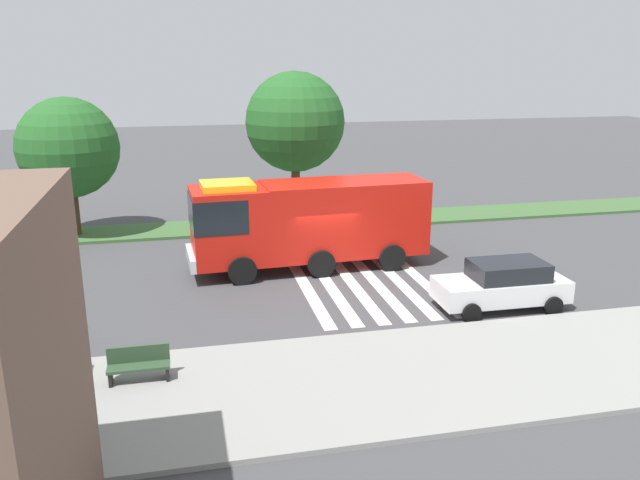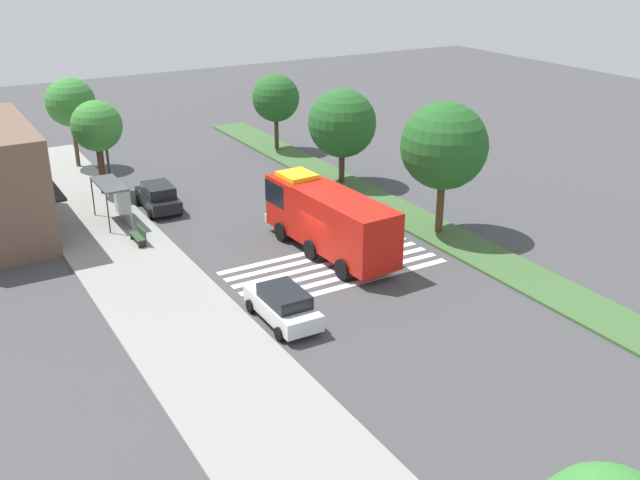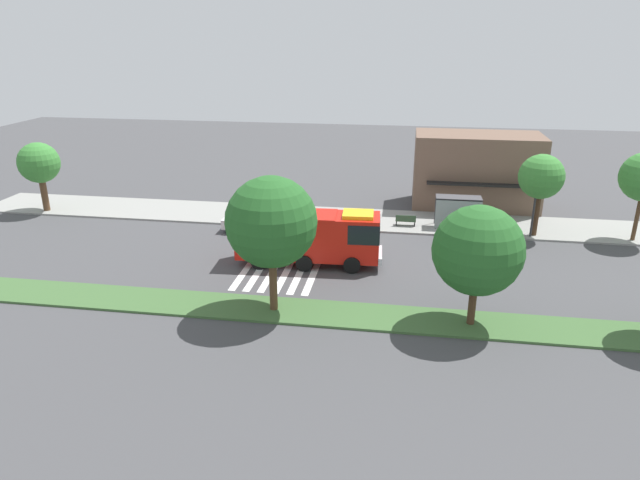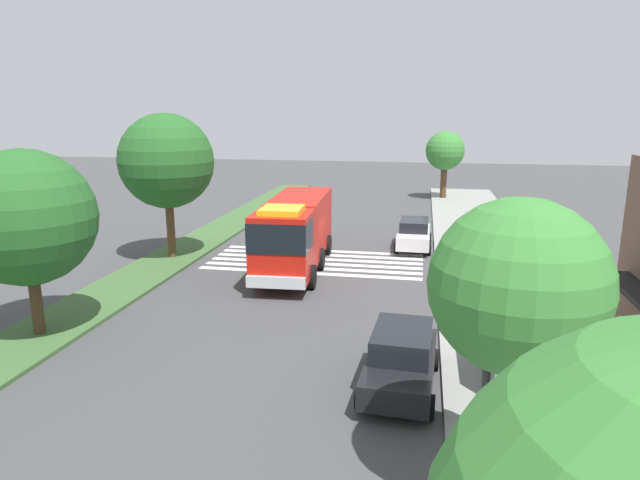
{
  "view_description": "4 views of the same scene",
  "coord_description": "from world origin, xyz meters",
  "px_view_note": "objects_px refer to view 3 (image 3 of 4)",
  "views": [
    {
      "loc": [
        5.45,
        23.64,
        8.29
      ],
      "look_at": [
        0.18,
        0.0,
        1.36
      ],
      "focal_mm": 35.76,
      "sensor_mm": 36.0,
      "label": 1
    },
    {
      "loc": [
        -31.11,
        18.34,
        16.15
      ],
      "look_at": [
        -0.21,
        0.25,
        1.23
      ],
      "focal_mm": 41.32,
      "sensor_mm": 36.0,
      "label": 2
    },
    {
      "loc": [
        6.61,
        -34.97,
        14.67
      ],
      "look_at": [
        1.02,
        0.64,
        1.24
      ],
      "focal_mm": 31.43,
      "sensor_mm": 36.0,
      "label": 3
    },
    {
      "loc": [
        26.63,
        5.43,
        7.83
      ],
      "look_at": [
        1.18,
        0.67,
        1.74
      ],
      "focal_mm": 31.07,
      "sensor_mm": 36.0,
      "label": 4
    }
  ],
  "objects_px": {
    "bus_stop_shelter": "(458,207)",
    "median_tree_west": "(478,251)",
    "parked_car_mid": "(474,232)",
    "bench_near_shelter": "(406,220)",
    "street_lamp": "(536,192)",
    "sidewalk_tree_center": "(541,177)",
    "parked_car_west": "(251,221)",
    "fire_truck": "(313,235)",
    "sidewalk_tree_far_west": "(39,163)",
    "median_tree_far_west": "(271,222)"
  },
  "relations": [
    {
      "from": "parked_car_west",
      "to": "median_tree_far_west",
      "type": "xyz_separation_m",
      "value": [
        4.82,
        -12.74,
        4.38
      ]
    },
    {
      "from": "sidewalk_tree_center",
      "to": "median_tree_west",
      "type": "distance_m",
      "value": 16.12
    },
    {
      "from": "median_tree_far_west",
      "to": "sidewalk_tree_far_west",
      "type": "bearing_deg",
      "value": 147.82
    },
    {
      "from": "bench_near_shelter",
      "to": "parked_car_mid",
      "type": "bearing_deg",
      "value": -29.76
    },
    {
      "from": "street_lamp",
      "to": "sidewalk_tree_far_west",
      "type": "xyz_separation_m",
      "value": [
        -40.19,
        0.4,
        0.64
      ]
    },
    {
      "from": "street_lamp",
      "to": "parked_car_mid",
      "type": "bearing_deg",
      "value": -157.82
    },
    {
      "from": "bus_stop_shelter",
      "to": "sidewalk_tree_far_west",
      "type": "bearing_deg",
      "value": -178.89
    },
    {
      "from": "parked_car_mid",
      "to": "bus_stop_shelter",
      "type": "bearing_deg",
      "value": 111.89
    },
    {
      "from": "parked_car_west",
      "to": "sidewalk_tree_center",
      "type": "distance_m",
      "value": 22.01
    },
    {
      "from": "fire_truck",
      "to": "sidewalk_tree_far_west",
      "type": "height_order",
      "value": "sidewalk_tree_far_west"
    },
    {
      "from": "parked_car_west",
      "to": "parked_car_mid",
      "type": "height_order",
      "value": "parked_car_mid"
    },
    {
      "from": "bench_near_shelter",
      "to": "fire_truck",
      "type": "bearing_deg",
      "value": -125.19
    },
    {
      "from": "bus_stop_shelter",
      "to": "median_tree_west",
      "type": "xyz_separation_m",
      "value": [
        -0.37,
        -15.62,
        2.4
      ]
    },
    {
      "from": "median_tree_west",
      "to": "bench_near_shelter",
      "type": "bearing_deg",
      "value": 103.1
    },
    {
      "from": "street_lamp",
      "to": "median_tree_far_west",
      "type": "xyz_separation_m",
      "value": [
        -16.45,
        -14.54,
        1.61
      ]
    },
    {
      "from": "fire_truck",
      "to": "sidewalk_tree_center",
      "type": "relative_size",
      "value": 1.57
    },
    {
      "from": "bench_near_shelter",
      "to": "parked_car_west",
      "type": "bearing_deg",
      "value": -166.55
    },
    {
      "from": "sidewalk_tree_far_west",
      "to": "sidewalk_tree_center",
      "type": "height_order",
      "value": "sidewalk_tree_center"
    },
    {
      "from": "parked_car_west",
      "to": "street_lamp",
      "type": "distance_m",
      "value": 21.52
    },
    {
      "from": "fire_truck",
      "to": "bus_stop_shelter",
      "type": "height_order",
      "value": "fire_truck"
    },
    {
      "from": "bus_stop_shelter",
      "to": "median_tree_far_west",
      "type": "relative_size",
      "value": 0.46
    },
    {
      "from": "bus_stop_shelter",
      "to": "street_lamp",
      "type": "height_order",
      "value": "street_lamp"
    },
    {
      "from": "sidewalk_tree_far_west",
      "to": "sidewalk_tree_center",
      "type": "relative_size",
      "value": 0.95
    },
    {
      "from": "parked_car_mid",
      "to": "median_tree_far_west",
      "type": "height_order",
      "value": "median_tree_far_west"
    },
    {
      "from": "fire_truck",
      "to": "median_tree_far_west",
      "type": "height_order",
      "value": "median_tree_far_west"
    },
    {
      "from": "street_lamp",
      "to": "fire_truck",
      "type": "bearing_deg",
      "value": -154.0
    },
    {
      "from": "sidewalk_tree_center",
      "to": "parked_car_west",
      "type": "bearing_deg",
      "value": -174.18
    },
    {
      "from": "bench_near_shelter",
      "to": "sidewalk_tree_center",
      "type": "distance_m",
      "value": 10.51
    },
    {
      "from": "bus_stop_shelter",
      "to": "sidewalk_tree_center",
      "type": "height_order",
      "value": "sidewalk_tree_center"
    },
    {
      "from": "parked_car_mid",
      "to": "street_lamp",
      "type": "height_order",
      "value": "street_lamp"
    },
    {
      "from": "median_tree_far_west",
      "to": "street_lamp",
      "type": "bearing_deg",
      "value": 41.48
    },
    {
      "from": "fire_truck",
      "to": "bus_stop_shelter",
      "type": "distance_m",
      "value": 13.22
    },
    {
      "from": "parked_car_mid",
      "to": "bench_near_shelter",
      "type": "bearing_deg",
      "value": 153.47
    },
    {
      "from": "street_lamp",
      "to": "median_tree_west",
      "type": "xyz_separation_m",
      "value": [
        -5.75,
        -14.54,
        0.66
      ]
    },
    {
      "from": "fire_truck",
      "to": "median_tree_west",
      "type": "distance_m",
      "value": 12.16
    },
    {
      "from": "bus_stop_shelter",
      "to": "median_tree_far_west",
      "type": "distance_m",
      "value": 19.44
    },
    {
      "from": "sidewalk_tree_far_west",
      "to": "bus_stop_shelter",
      "type": "bearing_deg",
      "value": 1.11
    },
    {
      "from": "bench_near_shelter",
      "to": "median_tree_west",
      "type": "relative_size",
      "value": 0.25
    },
    {
      "from": "median_tree_far_west",
      "to": "bus_stop_shelter",
      "type": "bearing_deg",
      "value": 54.66
    },
    {
      "from": "parked_car_west",
      "to": "median_tree_west",
      "type": "bearing_deg",
      "value": -38.84
    },
    {
      "from": "parked_car_west",
      "to": "bus_stop_shelter",
      "type": "distance_m",
      "value": 16.18
    },
    {
      "from": "parked_car_west",
      "to": "sidewalk_tree_center",
      "type": "xyz_separation_m",
      "value": [
        21.57,
        2.2,
        3.78
      ]
    },
    {
      "from": "bus_stop_shelter",
      "to": "sidewalk_tree_far_west",
      "type": "relative_size",
      "value": 0.59
    },
    {
      "from": "bus_stop_shelter",
      "to": "median_tree_west",
      "type": "bearing_deg",
      "value": -91.36
    },
    {
      "from": "street_lamp",
      "to": "median_tree_west",
      "type": "relative_size",
      "value": 0.91
    },
    {
      "from": "fire_truck",
      "to": "street_lamp",
      "type": "distance_m",
      "value": 17.22
    },
    {
      "from": "parked_car_mid",
      "to": "sidewalk_tree_center",
      "type": "bearing_deg",
      "value": 28.25
    },
    {
      "from": "median_tree_west",
      "to": "fire_truck",
      "type": "bearing_deg",
      "value": 144.0
    },
    {
      "from": "parked_car_mid",
      "to": "bus_stop_shelter",
      "type": "distance_m",
      "value": 3.19
    },
    {
      "from": "bench_near_shelter",
      "to": "street_lamp",
      "type": "xyz_separation_m",
      "value": [
        9.38,
        -1.04,
        3.04
      ]
    }
  ]
}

